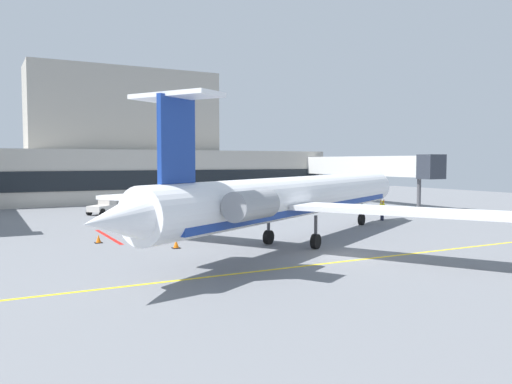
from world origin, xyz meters
TOP-DOWN VIEW (x-y plane):
  - ground at (-0.00, -0.00)m, footprint 120.00×120.00m
  - terminal_building at (-2.78, 46.54)m, footprint 61.73×12.55m
  - jet_bridge_east at (24.86, 27.33)m, footprint 2.40×23.79m
  - regional_jet at (-0.33, 4.51)m, footprint 30.85×26.07m
  - baggage_tug at (16.57, 30.15)m, footprint 2.61×4.30m
  - pushback_tractor at (-7.17, 29.51)m, footprint 3.31×3.30m
  - marshaller at (13.58, 12.23)m, footprint 0.34×0.83m
  - safety_cone_alpha at (-11.35, 11.11)m, footprint 0.47×0.47m
  - safety_cone_bravo at (-7.60, 6.81)m, footprint 0.47×0.47m

SIDE VIEW (x-z plane):
  - ground at x=0.00m, z-range -0.10..0.00m
  - safety_cone_alpha at x=-11.35m, z-range -0.03..0.52m
  - safety_cone_bravo at x=-7.60m, z-range -0.03..0.52m
  - pushback_tractor at x=-7.17m, z-range -0.08..1.78m
  - baggage_tug at x=16.57m, z-range -0.07..1.87m
  - marshaller at x=13.58m, z-range 0.01..1.92m
  - regional_jet at x=-0.33m, z-range -1.09..7.12m
  - jet_bridge_east at x=24.86m, z-range 1.64..7.64m
  - terminal_building at x=-2.78m, z-range -2.69..14.95m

